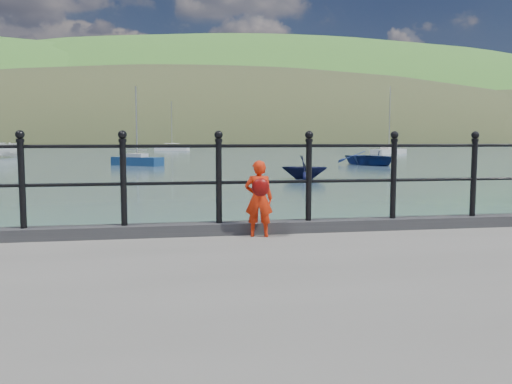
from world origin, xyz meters
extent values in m
plane|color=#2D4251|center=(0.00, 0.00, 0.00)|extent=(600.00, 600.00, 0.00)
cube|color=#28282B|center=(0.00, -0.15, 1.07)|extent=(60.00, 0.30, 0.15)
cylinder|color=black|center=(0.00, -0.15, 1.67)|extent=(18.00, 0.04, 0.04)
cylinder|color=black|center=(0.00, -0.15, 2.15)|extent=(18.00, 0.04, 0.04)
cylinder|color=black|center=(-3.00, -0.15, 1.67)|extent=(0.08, 0.08, 1.05)
sphere|color=black|center=(-3.00, -0.15, 2.29)|extent=(0.11, 0.11, 0.11)
cylinder|color=black|center=(-1.80, -0.15, 1.67)|extent=(0.08, 0.08, 1.05)
sphere|color=black|center=(-1.80, -0.15, 2.29)|extent=(0.11, 0.11, 0.11)
cylinder|color=black|center=(-0.60, -0.15, 1.67)|extent=(0.08, 0.08, 1.05)
sphere|color=black|center=(-0.60, -0.15, 2.29)|extent=(0.11, 0.11, 0.11)
cylinder|color=black|center=(0.60, -0.15, 1.67)|extent=(0.08, 0.08, 1.05)
sphere|color=black|center=(0.60, -0.15, 2.29)|extent=(0.11, 0.11, 0.11)
cylinder|color=black|center=(1.80, -0.15, 1.67)|extent=(0.08, 0.08, 1.05)
sphere|color=black|center=(1.80, -0.15, 2.29)|extent=(0.11, 0.11, 0.11)
cylinder|color=black|center=(3.00, -0.15, 1.67)|extent=(0.08, 0.08, 1.05)
sphere|color=black|center=(3.00, -0.15, 2.29)|extent=(0.11, 0.11, 0.11)
ellipsoid|color=#333A21|center=(20.00, 195.00, -15.40)|extent=(400.00, 100.00, 88.00)
ellipsoid|color=#387026|center=(60.00, 255.00, -27.30)|extent=(600.00, 180.00, 156.00)
cube|color=silver|center=(-35.00, 181.00, 3.00)|extent=(9.00, 6.00, 6.00)
cube|color=#4C4744|center=(-35.00, 181.00, 7.00)|extent=(9.50, 6.50, 2.00)
cube|color=silver|center=(-12.00, 181.00, 3.00)|extent=(9.00, 6.00, 6.00)
cube|color=#4C4744|center=(-12.00, 181.00, 7.00)|extent=(9.50, 6.50, 2.00)
cube|color=silver|center=(18.00, 181.00, 3.00)|extent=(9.00, 6.00, 6.00)
cube|color=#4C4744|center=(18.00, 181.00, 7.00)|extent=(9.50, 6.50, 2.00)
cube|color=silver|center=(45.00, 181.00, 3.00)|extent=(9.00, 6.00, 6.00)
cube|color=#4C4744|center=(45.00, 181.00, 7.00)|extent=(9.50, 6.50, 2.00)
imported|color=red|center=(-0.12, -0.40, 1.49)|extent=(0.40, 0.31, 0.97)
ellipsoid|color=red|center=(-0.12, -0.53, 1.64)|extent=(0.22, 0.11, 0.23)
imported|color=navy|center=(16.01, 35.63, 0.60)|extent=(5.25, 6.54, 1.20)
imported|color=white|center=(-18.57, 59.69, 0.92)|extent=(3.24, 5.09, 1.84)
imported|color=black|center=(6.50, 21.80, 0.65)|extent=(3.01, 2.80, 1.29)
cube|color=silver|center=(0.79, 89.44, 0.25)|extent=(6.18, 3.61, 0.90)
cube|color=beige|center=(0.79, 89.44, 0.75)|extent=(2.36, 1.85, 0.50)
cylinder|color=#A5A5A8|center=(0.79, 89.44, 4.65)|extent=(0.10, 0.10, 7.89)
cylinder|color=#A5A5A8|center=(0.79, 89.44, 1.30)|extent=(2.54, 0.93, 0.06)
cube|color=silver|center=(30.35, 64.59, 0.25)|extent=(6.56, 5.41, 0.90)
cube|color=beige|center=(30.35, 64.59, 0.75)|extent=(2.67, 2.42, 0.50)
cylinder|color=#A5A5A8|center=(30.35, 64.59, 5.04)|extent=(0.10, 0.10, 8.68)
cylinder|color=#A5A5A8|center=(30.35, 64.59, 1.30)|extent=(2.51, 1.81, 0.06)
cube|color=navy|center=(-3.17, 38.21, 0.25)|extent=(4.37, 3.75, 0.90)
cube|color=beige|center=(-3.17, 38.21, 0.75)|extent=(1.82, 1.71, 0.50)
cylinder|color=#A5A5A8|center=(-3.17, 38.21, 3.56)|extent=(0.10, 0.10, 5.71)
cylinder|color=#A5A5A8|center=(-3.17, 38.21, 1.30)|extent=(1.62, 1.23, 0.06)
camera|label=1|loc=(-1.35, -7.09, 2.25)|focal=38.00mm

